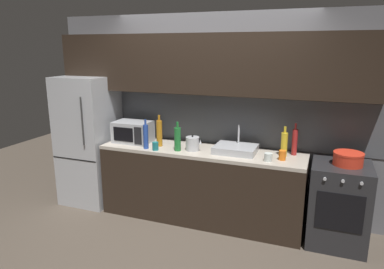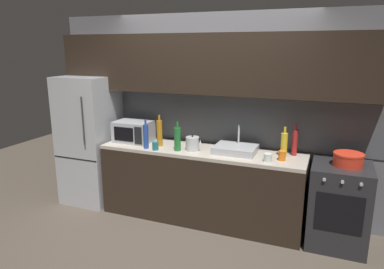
% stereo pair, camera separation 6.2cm
% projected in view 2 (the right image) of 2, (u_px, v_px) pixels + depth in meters
% --- Properties ---
extents(ground_plane, '(10.00, 10.00, 0.00)m').
position_uv_depth(ground_plane, '(170.00, 256.00, 3.62)').
color(ground_plane, '#4C4238').
extents(back_wall, '(4.21, 0.44, 2.50)m').
position_uv_depth(back_wall, '(210.00, 93.00, 4.33)').
color(back_wall, slate).
rests_on(back_wall, ground).
extents(counter_run, '(2.47, 0.60, 0.90)m').
position_uv_depth(counter_run, '(201.00, 185.00, 4.32)').
color(counter_run, black).
rests_on(counter_run, ground).
extents(refrigerator, '(0.68, 0.69, 1.72)m').
position_uv_depth(refrigerator, '(90.00, 140.00, 4.80)').
color(refrigerator, '#ADAFB5').
rests_on(refrigerator, ground).
extents(oven_range, '(0.60, 0.62, 0.90)m').
position_uv_depth(oven_range, '(338.00, 205.00, 3.75)').
color(oven_range, '#232326').
rests_on(oven_range, ground).
extents(microwave, '(0.46, 0.35, 0.27)m').
position_uv_depth(microwave, '(134.00, 131.00, 4.53)').
color(microwave, '#A8AAAF').
rests_on(microwave, counter_run).
extents(sink_basin, '(0.48, 0.38, 0.30)m').
position_uv_depth(sink_basin, '(235.00, 149.00, 4.08)').
color(sink_basin, '#ADAFB5').
rests_on(sink_basin, counter_run).
extents(kettle, '(0.19, 0.16, 0.19)m').
position_uv_depth(kettle, '(192.00, 144.00, 4.16)').
color(kettle, '#B7BABF').
rests_on(kettle, counter_run).
extents(wine_bottle_amber, '(0.07, 0.07, 0.39)m').
position_uv_depth(wine_bottle_amber, '(160.00, 133.00, 4.33)').
color(wine_bottle_amber, '#B27019').
rests_on(wine_bottle_amber, counter_run).
extents(wine_bottle_yellow, '(0.07, 0.07, 0.34)m').
position_uv_depth(wine_bottle_yellow, '(284.00, 144.00, 3.91)').
color(wine_bottle_yellow, gold).
rests_on(wine_bottle_yellow, counter_run).
extents(wine_bottle_green, '(0.08, 0.08, 0.35)m').
position_uv_depth(wine_bottle_green, '(177.00, 139.00, 4.14)').
color(wine_bottle_green, '#1E6B2D').
rests_on(wine_bottle_green, counter_run).
extents(wine_bottle_red, '(0.06, 0.06, 0.37)m').
position_uv_depth(wine_bottle_red, '(295.00, 142.00, 3.95)').
color(wine_bottle_red, '#A82323').
rests_on(wine_bottle_red, counter_run).
extents(wine_bottle_blue, '(0.06, 0.06, 0.36)m').
position_uv_depth(wine_bottle_blue, '(146.00, 136.00, 4.23)').
color(wine_bottle_blue, '#234299').
rests_on(wine_bottle_blue, counter_run).
extents(mug_orange, '(0.08, 0.08, 0.11)m').
position_uv_depth(mug_orange, '(282.00, 156.00, 3.79)').
color(mug_orange, orange).
rests_on(mug_orange, counter_run).
extents(mug_clear, '(0.09, 0.09, 0.09)m').
position_uv_depth(mug_clear, '(268.00, 158.00, 3.76)').
color(mug_clear, silver).
rests_on(mug_clear, counter_run).
extents(mug_teal, '(0.07, 0.07, 0.10)m').
position_uv_depth(mug_teal, '(155.00, 146.00, 4.18)').
color(mug_teal, '#19666B').
rests_on(mug_teal, counter_run).
extents(cooking_pot, '(0.30, 0.30, 0.14)m').
position_uv_depth(cooking_pot, '(348.00, 160.00, 3.61)').
color(cooking_pot, red).
rests_on(cooking_pot, oven_range).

